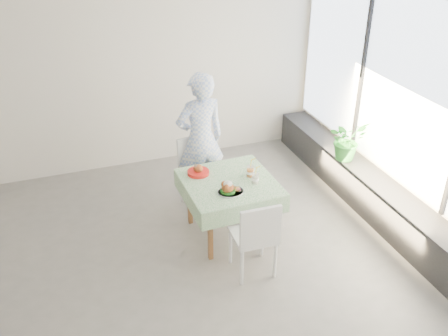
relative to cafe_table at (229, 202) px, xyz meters
name	(u,v)px	position (x,y,z in m)	size (l,w,h in m)	color
floor	(166,262)	(-0.87, -0.28, -0.46)	(6.00, 6.00, 0.00)	slate
ceiling	(148,10)	(-0.87, -0.28, 2.34)	(6.00, 6.00, 0.00)	white
wall_back	(117,77)	(-0.87, 2.22, 0.94)	(6.00, 0.02, 2.80)	silver
wall_front	(255,336)	(-0.87, -2.78, 0.94)	(6.00, 0.02, 2.80)	silver
wall_right	(406,114)	(2.13, -0.28, 0.94)	(0.02, 5.00, 2.80)	silver
window_pane	(408,94)	(2.10, -0.28, 1.19)	(0.01, 4.80, 2.18)	#D1E0F9
window_ledge	(378,199)	(1.93, -0.28, -0.21)	(0.40, 4.80, 0.50)	black
cafe_table	(229,202)	(0.00, 0.00, 0.00)	(1.06, 1.06, 0.74)	brown
chair_far	(200,185)	(-0.13, 0.75, -0.17)	(0.51, 0.51, 0.93)	white
chair_near	(253,250)	(0.00, -0.74, -0.17)	(0.46, 0.46, 0.94)	white
diner	(200,139)	(-0.08, 0.87, 0.44)	(0.66, 0.43, 1.80)	#95B1EF
main_dish	(229,189)	(-0.09, -0.24, 0.33)	(0.30, 0.30, 0.16)	white
juice_cup_orange	(250,172)	(0.27, 0.03, 0.34)	(0.10, 0.10, 0.27)	white
juice_cup_lemonade	(255,178)	(0.27, -0.13, 0.34)	(0.09, 0.09, 0.25)	white
second_dish	(198,171)	(-0.29, 0.29, 0.32)	(0.26, 0.26, 0.12)	red
potted_plant	(347,140)	(1.84, 0.43, 0.32)	(0.50, 0.43, 0.56)	#267227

